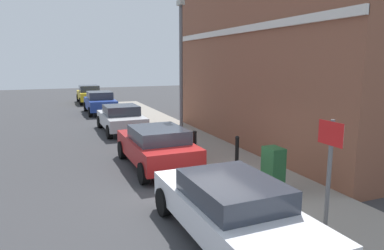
# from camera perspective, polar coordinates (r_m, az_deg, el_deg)

# --- Properties ---
(ground) EXTENTS (80.00, 80.00, 0.00)m
(ground) POSITION_cam_1_polar(r_m,az_deg,el_deg) (9.43, 1.53, -11.28)
(ground) COLOR #38383A
(sidewalk) EXTENTS (2.54, 30.00, 0.15)m
(sidewalk) POSITION_cam_1_polar(r_m,az_deg,el_deg) (15.42, -0.88, -2.36)
(sidewalk) COLOR gray
(sidewalk) RESTS_ON ground
(corner_building) EXTENTS (6.29, 11.93, 7.31)m
(corner_building) POSITION_cam_1_polar(r_m,az_deg,el_deg) (15.50, 17.45, 10.58)
(corner_building) COLOR brown
(corner_building) RESTS_ON ground
(car_white) EXTENTS (1.92, 4.49, 1.30)m
(car_white) POSITION_cam_1_polar(r_m,az_deg,el_deg) (6.91, 6.60, -13.50)
(car_white) COLOR silver
(car_white) RESTS_ON ground
(car_red) EXTENTS (1.96, 4.04, 1.37)m
(car_red) POSITION_cam_1_polar(r_m,az_deg,el_deg) (11.56, -5.80, -3.41)
(car_red) COLOR maroon
(car_red) RESTS_ON ground
(car_silver) EXTENTS (1.95, 4.01, 1.34)m
(car_silver) POSITION_cam_1_polar(r_m,az_deg,el_deg) (17.69, -11.54, 1.13)
(car_silver) COLOR #B7B7BC
(car_silver) RESTS_ON ground
(car_blue) EXTENTS (1.87, 3.96, 1.47)m
(car_blue) POSITION_cam_1_polar(r_m,az_deg,el_deg) (24.33, -14.84, 3.65)
(car_blue) COLOR navy
(car_blue) RESTS_ON ground
(car_yellow) EXTENTS (1.84, 3.97, 1.50)m
(car_yellow) POSITION_cam_1_polar(r_m,az_deg,el_deg) (30.55, -16.50, 4.89)
(car_yellow) COLOR gold
(car_yellow) RESTS_ON ground
(utility_cabinet) EXTENTS (0.46, 0.61, 1.15)m
(utility_cabinet) POSITION_cam_1_polar(r_m,az_deg,el_deg) (9.36, 13.13, -7.28)
(utility_cabinet) COLOR #1E4C28
(utility_cabinet) RESTS_ON sidewalk
(bollard_near_cabinet) EXTENTS (0.14, 0.14, 1.04)m
(bollard_near_cabinet) POSITION_cam_1_polar(r_m,az_deg,el_deg) (11.08, 7.38, -4.20)
(bollard_near_cabinet) COLOR black
(bollard_near_cabinet) RESTS_ON sidewalk
(bollard_far_kerb) EXTENTS (0.14, 0.14, 1.04)m
(bollard_far_kerb) POSITION_cam_1_polar(r_m,az_deg,el_deg) (11.86, 0.46, -3.14)
(bollard_far_kerb) COLOR black
(bollard_far_kerb) RESTS_ON sidewalk
(street_sign) EXTENTS (0.08, 0.60, 2.30)m
(street_sign) POSITION_cam_1_polar(r_m,az_deg,el_deg) (6.90, 21.60, -5.65)
(street_sign) COLOR #59595B
(street_sign) RESTS_ON sidewalk
(lamppost) EXTENTS (0.20, 0.44, 5.72)m
(lamppost) POSITION_cam_1_polar(r_m,az_deg,el_deg) (14.45, -1.81, 9.69)
(lamppost) COLOR #59595B
(lamppost) RESTS_ON sidewalk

